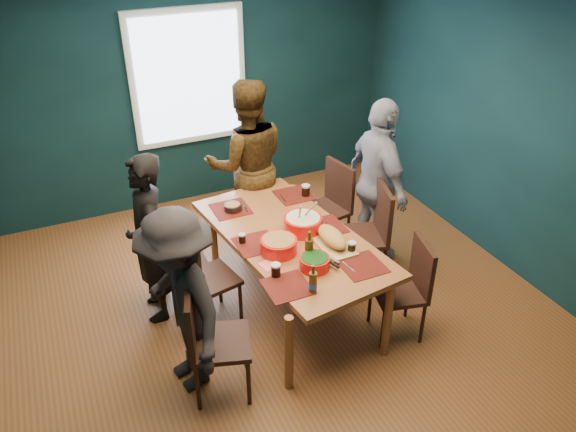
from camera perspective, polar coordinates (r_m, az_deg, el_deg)
name	(u,v)px	position (r m, az deg, el deg)	size (l,w,h in m)	color
room	(261,169)	(4.79, -2.72, 4.78)	(5.01, 5.01, 2.71)	brown
dining_table	(291,242)	(5.02, 0.31, -2.67)	(1.28, 2.15, 0.77)	#A55931
chair_left_far	(175,255)	(5.32, -11.43, -3.90)	(0.40, 0.40, 0.85)	black
chair_left_mid	(201,274)	(4.93, -8.87, -5.88)	(0.51, 0.51, 0.95)	black
chair_left_near	(207,334)	(4.31, -8.21, -11.80)	(0.56, 0.56, 0.98)	black
chair_right_far	(331,201)	(5.96, 4.41, 1.58)	(0.52, 0.52, 0.98)	black
chair_right_mid	(371,228)	(5.49, 8.43, -1.18)	(0.57, 0.57, 1.02)	black
chair_right_near	(409,282)	(4.92, 12.20, -6.61)	(0.50, 0.50, 0.92)	black
person_far_left	(149,240)	(5.03, -13.91, -2.33)	(0.58, 0.38, 1.59)	black
person_back	(247,165)	(5.93, -4.15, 5.23)	(0.89, 0.70, 1.84)	black
person_right	(378,183)	(5.71, 9.13, 3.31)	(1.02, 0.43, 1.74)	white
person_near_left	(181,303)	(4.29, -10.85, -8.67)	(1.01, 0.58, 1.56)	black
bowl_salad	(279,245)	(4.73, -0.96, -2.98)	(0.31, 0.31, 0.13)	red
bowl_dumpling	(303,223)	(5.01, 1.53, -0.75)	(0.34, 0.34, 0.32)	red
bowl_herbs	(315,262)	(4.55, 2.72, -4.70)	(0.25, 0.25, 0.11)	red
cutting_board	(332,238)	(4.84, 4.48, -2.28)	(0.30, 0.62, 0.14)	tan
small_bowl	(233,207)	(5.37, -5.61, 0.93)	(0.17, 0.17, 0.07)	black
beer_bottle_a	(313,282)	(4.28, 2.54, -6.75)	(0.07, 0.07, 0.24)	#422A0B
beer_bottle_b	(309,249)	(4.61, 2.16, -3.38)	(0.07, 0.07, 0.28)	#422A0B
cola_glass_a	(276,270)	(4.46, -1.25, -5.47)	(0.08, 0.08, 0.11)	black
cola_glass_b	(352,247)	(4.77, 6.51, -3.11)	(0.07, 0.07, 0.10)	black
cola_glass_c	(306,190)	(5.58, 1.81, 2.66)	(0.08, 0.08, 0.12)	black
cola_glass_d	(242,238)	(4.87, -4.68, -2.24)	(0.06, 0.06, 0.09)	black
napkin_a	(328,226)	(5.12, 4.06, -1.04)	(0.15, 0.15, 0.00)	#FF6E6B
napkin_b	(269,265)	(4.61, -1.92, -4.96)	(0.14, 0.14, 0.00)	#FF6E6B
napkin_c	(359,265)	(4.65, 7.27, -4.95)	(0.16, 0.16, 0.00)	#FF6E6B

